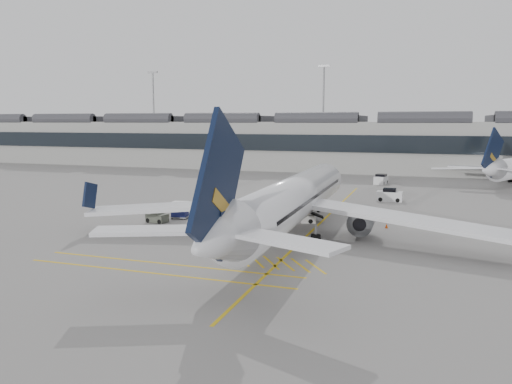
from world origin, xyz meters
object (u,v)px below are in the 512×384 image
(airliner_main, at_px, (291,201))
(pushback_tug, at_px, (157,217))
(ramp_agent_a, at_px, (275,212))
(baggage_cart_a, at_px, (238,221))
(ramp_agent_b, at_px, (269,218))
(belt_loader, at_px, (295,216))

(airliner_main, distance_m, pushback_tug, 16.22)
(airliner_main, height_order, ramp_agent_a, airliner_main)
(baggage_cart_a, xyz_separation_m, ramp_agent_b, (2.29, 3.11, -0.10))
(ramp_agent_a, xyz_separation_m, ramp_agent_b, (0.34, -3.54, -0.01))
(ramp_agent_b, xyz_separation_m, pushback_tug, (-12.43, -1.68, -0.41))
(airliner_main, relative_size, pushback_tug, 18.17)
(airliner_main, bearing_deg, belt_loader, 100.82)
(ramp_agent_b, bearing_deg, ramp_agent_a, -113.11)
(baggage_cart_a, height_order, ramp_agent_b, baggage_cart_a)
(baggage_cart_a, bearing_deg, belt_loader, 64.56)
(belt_loader, xyz_separation_m, baggage_cart_a, (-4.26, -6.54, 0.46))
(belt_loader, bearing_deg, baggage_cart_a, -139.41)
(baggage_cart_a, height_order, ramp_agent_a, baggage_cart_a)
(ramp_agent_a, relative_size, pushback_tug, 0.80)
(baggage_cart_a, bearing_deg, pushback_tug, 179.60)
(airliner_main, height_order, belt_loader, airliner_main)
(ramp_agent_a, bearing_deg, pushback_tug, 142.81)
(airliner_main, bearing_deg, baggage_cart_a, 174.29)
(pushback_tug, bearing_deg, belt_loader, 29.34)
(belt_loader, height_order, ramp_agent_b, belt_loader)
(ramp_agent_a, distance_m, pushback_tug, 13.18)
(belt_loader, height_order, baggage_cart_a, belt_loader)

